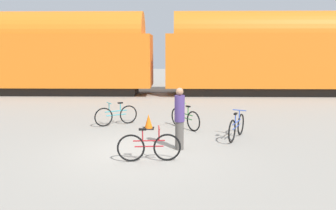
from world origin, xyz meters
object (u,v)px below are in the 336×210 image
Objects in this scene: freight_train at (159,52)px; person_in_purple at (180,118)px; bicycle_green at (185,118)px; bicycle_blue at (237,127)px; traffic_cone at (149,122)px; bicycle_teal at (116,115)px; bicycle_maroon at (149,147)px.

person_in_purple is (1.18, -11.98, -1.83)m from freight_train.
bicycle_blue is at bearing -39.09° from bicycle_green.
bicycle_green is at bearing -81.38° from freight_train.
bicycle_green is 2.15m from bicycle_blue.
bicycle_blue is 3.31m from traffic_cone.
freight_train is at bearing 90.35° from traffic_cone.
traffic_cone is at bearing 156.81° from bicycle_blue.
bicycle_teal is 2.80× the size of traffic_cone.
bicycle_teal is 0.83× the size of person_in_purple.
bicycle_blue is 3.57m from bicycle_maroon.
bicycle_teal is at bearing -98.10° from freight_train.
traffic_cone is (1.32, -0.60, -0.13)m from bicycle_teal.
bicycle_maroon reaches higher than traffic_cone.
traffic_cone is at bearing 21.69° from person_in_purple.
person_in_purple is at bearing -52.08° from bicycle_teal.
bicycle_green is 0.83× the size of bicycle_maroon.
person_in_purple is at bearing -147.45° from bicycle_blue.
freight_train reaches higher than bicycle_maroon.
bicycle_maroon is (0.36, -13.04, -2.39)m from freight_train.
bicycle_maroon is at bearing -140.12° from bicycle_blue.
bicycle_green is at bearing 140.91° from bicycle_blue.
freight_train is 16.99× the size of bicycle_teal.
freight_train is at bearing 81.90° from bicycle_teal.
person_in_purple is at bearing -84.39° from freight_train.
bicycle_teal is (-1.26, -8.85, -2.39)m from freight_train.
bicycle_blue is 3.04× the size of traffic_cone.
person_in_purple reaches higher than bicycle_green.
bicycle_blue is at bearing -73.94° from freight_train.
freight_train is 13.26m from bicycle_maroon.
freight_train is 15.65× the size of bicycle_blue.
bicycle_maroon is 1.45m from person_in_purple.
bicycle_maroon is (-2.74, -2.29, -0.00)m from bicycle_blue.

